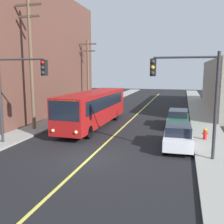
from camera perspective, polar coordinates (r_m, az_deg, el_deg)
ground_plane at (r=15.40m, az=-5.17°, el=-10.32°), size 120.00×120.00×0.00m
sidewalk_left at (r=27.12m, az=-12.13°, el=-1.80°), size 2.50×90.00×0.15m
sidewalk_right at (r=24.20m, az=20.05°, el=-3.47°), size 2.50×90.00×0.15m
lane_stripe_center at (r=29.48m, az=5.11°, el=-0.90°), size 0.16×60.00×0.01m
building_left_brick at (r=33.20m, az=-19.21°, el=11.75°), size 10.00×20.58×13.85m
city_bus at (r=23.70m, az=-4.02°, el=1.10°), size 2.76×12.19×3.20m
parked_car_white at (r=17.68m, az=14.38°, el=-5.16°), size 1.92×4.45×1.62m
parked_car_green at (r=24.20m, az=14.41°, el=-1.34°), size 1.86×4.42×1.62m
utility_pole_near at (r=22.90m, az=-17.50°, el=11.12°), size 2.40×0.28×10.83m
utility_pole_mid at (r=35.21m, az=-5.33°, el=9.15°), size 2.40×0.28×9.06m
traffic_signal_left_corner at (r=18.31m, az=-19.99°, el=6.04°), size 3.75×0.48×6.00m
traffic_signal_right_corner at (r=15.10m, az=16.43°, el=5.67°), size 3.75×0.48×6.00m
fire_hydrant at (r=20.04m, az=19.90°, el=-4.51°), size 0.44×0.26×0.84m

